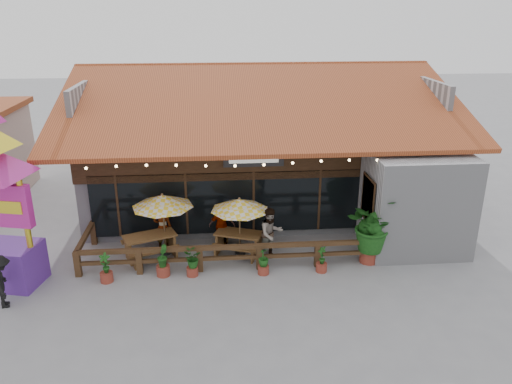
{
  "coord_description": "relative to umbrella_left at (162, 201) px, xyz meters",
  "views": [
    {
      "loc": [
        -1.89,
        -15.47,
        8.36
      ],
      "look_at": [
        -0.44,
        1.5,
        2.04
      ],
      "focal_mm": 35.0,
      "sensor_mm": 36.0,
      "label": 1
    }
  ],
  "objects": [
    {
      "name": "umbrella_left",
      "position": [
        0.0,
        0.0,
        0.0
      ],
      "size": [
        2.44,
        2.44,
        2.31
      ],
      "color": "brown",
      "rests_on": "ground"
    },
    {
      "name": "picnic_table_left",
      "position": [
        -0.5,
        -0.26,
        -1.44
      ],
      "size": [
        2.22,
        2.09,
        0.86
      ],
      "color": "brown",
      "rests_on": "ground"
    },
    {
      "name": "pedestrian",
      "position": [
        -4.46,
        -3.03,
        -1.2
      ],
      "size": [
        0.94,
        1.21,
        1.65
      ],
      "primitive_type": "imported",
      "rotation": [
        0.0,
        0.0,
        1.92
      ],
      "color": "black",
      "rests_on": "ground"
    },
    {
      "name": "diner_b",
      "position": [
        3.74,
        -0.68,
        -1.08
      ],
      "size": [
        1.11,
        1.0,
        1.88
      ],
      "primitive_type": "imported",
      "rotation": [
        0.0,
        0.0,
        0.38
      ],
      "color": "#3C2413",
      "rests_on": "ground"
    },
    {
      "name": "planter_d",
      "position": [
        3.37,
        -1.8,
        -1.57
      ],
      "size": [
        0.48,
        0.48,
        0.92
      ],
      "color": "maroon",
      "rests_on": "ground"
    },
    {
      "name": "picnic_table_right",
      "position": [
        2.64,
        -0.2,
        -1.48
      ],
      "size": [
        2.07,
        1.94,
        0.8
      ],
      "color": "brown",
      "rests_on": "ground"
    },
    {
      "name": "patio_railing",
      "position": [
        1.51,
        -1.19,
        -1.4
      ],
      "size": [
        10.0,
        2.6,
        0.92
      ],
      "color": "#4C301B",
      "rests_on": "ground"
    },
    {
      "name": "diner_c",
      "position": [
        2.06,
        0.41,
        -1.19
      ],
      "size": [
        1.0,
        0.5,
        1.65
      ],
      "primitive_type": "imported",
      "rotation": [
        0.0,
        0.0,
        3.04
      ],
      "color": "#3C2413",
      "rests_on": "ground"
    },
    {
      "name": "restaurant_building",
      "position": [
        4.03,
        5.69,
        0.19
      ],
      "size": [
        15.5,
        14.73,
        6.09
      ],
      "color": "#B4B4B9",
      "rests_on": "ground"
    },
    {
      "name": "planter_c",
      "position": [
        1.01,
        -1.7,
        -1.49
      ],
      "size": [
        0.68,
        0.63,
        0.94
      ],
      "color": "maroon",
      "rests_on": "ground"
    },
    {
      "name": "ground",
      "position": [
        3.76,
        -0.92,
        -2.02
      ],
      "size": [
        100.0,
        100.0,
        0.0
      ],
      "primitive_type": "plane",
      "color": "gray",
      "rests_on": "ground"
    },
    {
      "name": "planter_b",
      "position": [
        0.05,
        -1.62,
        -1.52
      ],
      "size": [
        0.45,
        0.45,
        1.09
      ],
      "color": "maroon",
      "rests_on": "ground"
    },
    {
      "name": "planter_a",
      "position": [
        -1.74,
        -1.87,
        -1.59
      ],
      "size": [
        0.41,
        0.41,
        1.01
      ],
      "color": "maroon",
      "rests_on": "ground"
    },
    {
      "name": "tropical_plant",
      "position": [
        7.12,
        -1.26,
        -0.65
      ],
      "size": [
        2.2,
        2.26,
        2.39
      ],
      "color": "maroon",
      "rests_on": "ground"
    },
    {
      "name": "planter_e",
      "position": [
        5.33,
        -1.8,
        -1.63
      ],
      "size": [
        0.37,
        0.38,
        0.92
      ],
      "color": "maroon",
      "rests_on": "ground"
    },
    {
      "name": "diner_a",
      "position": [
        -0.1,
        0.36,
        -1.15
      ],
      "size": [
        0.64,
        0.42,
        1.73
      ],
      "primitive_type": "imported",
      "rotation": [
        0.0,
        0.0,
        3.16
      ],
      "color": "#3C2413",
      "rests_on": "ground"
    },
    {
      "name": "umbrella_right",
      "position": [
        2.67,
        -0.29,
        -0.11
      ],
      "size": [
        2.42,
        2.42,
        2.19
      ],
      "color": "brown",
      "rests_on": "ground"
    }
  ]
}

